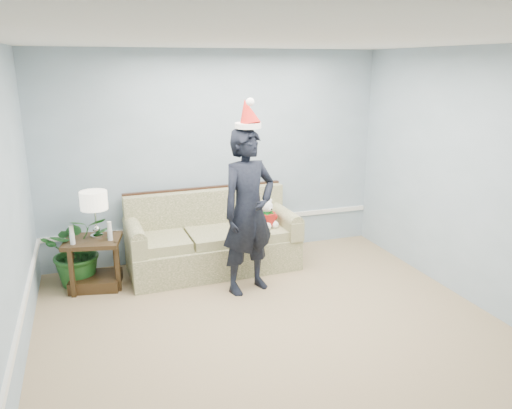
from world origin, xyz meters
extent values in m
cube|color=tan|center=(0.00, 0.00, -0.01)|extent=(4.50, 5.00, 0.02)
cube|color=white|center=(0.00, 0.00, 2.71)|extent=(4.50, 5.00, 0.02)
cube|color=#9DB4C8|center=(0.00, 2.51, 1.35)|extent=(4.50, 0.02, 2.70)
cube|color=#9DB4C8|center=(2.26, 0.00, 1.35)|extent=(0.02, 5.00, 2.70)
cube|color=white|center=(0.00, 2.48, 0.45)|extent=(4.48, 0.03, 0.06)
cube|color=white|center=(-2.23, 0.00, 0.45)|extent=(0.03, 4.98, 0.06)
cube|color=#475729|center=(-0.19, 2.00, 0.20)|extent=(2.10, 0.95, 0.40)
cube|color=#475729|center=(-0.83, 1.95, 0.46)|extent=(0.63, 0.73, 0.12)
cube|color=#475729|center=(-0.19, 1.95, 0.46)|extent=(0.63, 0.73, 0.12)
cube|color=#475729|center=(0.46, 1.95, 0.46)|extent=(0.63, 0.73, 0.12)
cube|color=#475729|center=(-0.19, 2.34, 0.67)|extent=(2.08, 0.25, 0.55)
cube|color=black|center=(-0.19, 2.41, 0.95)|extent=(2.08, 0.11, 0.05)
cube|color=#475729|center=(-1.14, 2.00, 0.52)|extent=(0.20, 0.90, 0.24)
cube|color=#475729|center=(0.77, 2.00, 0.52)|extent=(0.20, 0.90, 0.24)
cube|color=#3E2A16|center=(-1.61, 1.93, 0.57)|extent=(0.70, 0.63, 0.05)
cube|color=#3E2A16|center=(-1.61, 1.93, 0.07)|extent=(0.63, 0.56, 0.14)
cube|color=#3E2A16|center=(-1.86, 1.73, 0.29)|extent=(0.06, 0.06, 0.59)
cube|color=#3E2A16|center=(-1.37, 1.73, 0.29)|extent=(0.06, 0.06, 0.59)
cube|color=#3E2A16|center=(-1.86, 2.13, 0.29)|extent=(0.06, 0.06, 0.59)
cube|color=#3E2A16|center=(-1.37, 2.13, 0.29)|extent=(0.06, 0.06, 0.59)
cylinder|color=silver|center=(-1.56, 1.99, 0.60)|extent=(0.14, 0.14, 0.03)
sphere|color=silver|center=(-1.56, 1.99, 0.68)|extent=(0.09, 0.09, 0.09)
cylinder|color=silver|center=(-1.56, 1.99, 0.82)|extent=(0.02, 0.02, 0.30)
cylinder|color=white|center=(-1.56, 1.99, 1.03)|extent=(0.30, 0.30, 0.21)
cylinder|color=silver|center=(-1.82, 1.82, 0.65)|extent=(0.06, 0.06, 0.12)
cylinder|color=white|center=(-1.82, 1.82, 0.76)|extent=(0.05, 0.05, 0.10)
cylinder|color=silver|center=(-1.42, 1.82, 0.65)|extent=(0.06, 0.06, 0.12)
cylinder|color=white|center=(-1.42, 1.82, 0.76)|extent=(0.05, 0.05, 0.10)
imported|color=#1E5420|center=(-1.78, 2.08, 0.43)|extent=(0.80, 0.70, 0.86)
imported|color=black|center=(0.05, 1.29, 0.93)|extent=(0.79, 0.64, 1.87)
cylinder|color=white|center=(0.05, 1.29, 1.89)|extent=(0.38, 0.38, 0.05)
cone|color=#B02912|center=(0.05, 1.32, 2.03)|extent=(0.35, 0.38, 0.33)
sphere|color=white|center=(0.05, 1.22, 2.14)|extent=(0.09, 0.09, 0.09)
sphere|color=white|center=(0.50, 1.92, 0.62)|extent=(0.21, 0.21, 0.21)
cylinder|color=#B02912|center=(0.50, 1.92, 0.62)|extent=(0.29, 0.29, 0.15)
cylinder|color=#11631B|center=(0.50, 1.92, 0.71)|extent=(0.19, 0.19, 0.03)
sphere|color=white|center=(0.44, 1.82, 0.56)|extent=(0.10, 0.10, 0.10)
sphere|color=white|center=(0.56, 1.82, 0.56)|extent=(0.10, 0.10, 0.10)
sphere|color=white|center=(0.50, 1.91, 0.78)|extent=(0.15, 0.15, 0.15)
sphere|color=black|center=(0.50, 1.82, 0.77)|extent=(0.02, 0.02, 0.02)
sphere|color=white|center=(0.44, 1.92, 0.85)|extent=(0.06, 0.06, 0.06)
sphere|color=white|center=(0.55, 1.92, 0.85)|extent=(0.06, 0.06, 0.06)
camera|label=1|loc=(-1.59, -3.74, 2.52)|focal=35.00mm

